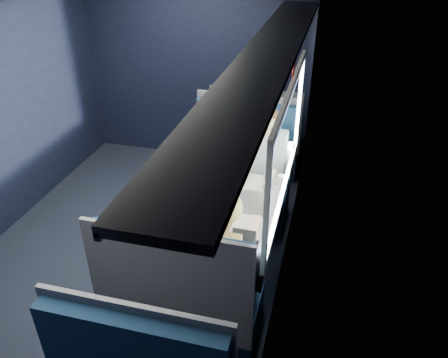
% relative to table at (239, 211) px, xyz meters
% --- Properties ---
extents(ground, '(2.80, 4.20, 0.01)m').
position_rel_table_xyz_m(ground, '(-1.03, 0.00, -0.67)').
color(ground, black).
extents(room_shell, '(3.00, 4.40, 2.40)m').
position_rel_table_xyz_m(room_shell, '(-1.01, 0.00, 0.81)').
color(room_shell, black).
rests_on(room_shell, ground).
extents(table, '(0.62, 1.00, 0.74)m').
position_rel_table_xyz_m(table, '(0.00, 0.00, 0.00)').
color(table, '#54565E').
rests_on(table, ground).
extents(seat_bay_near, '(1.04, 0.62, 1.26)m').
position_rel_table_xyz_m(seat_bay_near, '(-0.19, 0.87, -0.24)').
color(seat_bay_near, '#0C2038').
rests_on(seat_bay_near, ground).
extents(seat_bay_far, '(1.04, 0.62, 1.26)m').
position_rel_table_xyz_m(seat_bay_far, '(-0.18, -0.87, -0.25)').
color(seat_bay_far, '#0C2038').
rests_on(seat_bay_far, ground).
extents(seat_row_front, '(1.04, 0.51, 1.16)m').
position_rel_table_xyz_m(seat_row_front, '(-0.18, 1.80, -0.25)').
color(seat_row_front, '#0C2038').
rests_on(seat_row_front, ground).
extents(man, '(0.53, 0.56, 1.32)m').
position_rel_table_xyz_m(man, '(0.07, 0.70, 0.06)').
color(man, black).
rests_on(man, ground).
extents(woman, '(0.53, 0.56, 1.32)m').
position_rel_table_xyz_m(woman, '(0.07, -0.71, 0.06)').
color(woman, black).
rests_on(woman, ground).
extents(papers, '(0.50, 0.71, 0.01)m').
position_rel_table_xyz_m(papers, '(-0.02, 0.03, 0.08)').
color(papers, white).
rests_on(papers, table).
extents(laptop, '(0.26, 0.35, 0.26)m').
position_rel_table_xyz_m(laptop, '(0.18, 0.02, 0.15)').
color(laptop, silver).
rests_on(laptop, table).
extents(bottle_small, '(0.06, 0.06, 0.22)m').
position_rel_table_xyz_m(bottle_small, '(0.17, 0.33, 0.17)').
color(bottle_small, silver).
rests_on(bottle_small, table).
extents(cup, '(0.07, 0.07, 0.09)m').
position_rel_table_xyz_m(cup, '(0.29, 0.37, 0.12)').
color(cup, white).
rests_on(cup, table).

